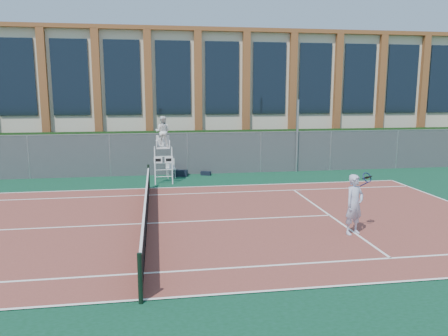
{
  "coord_description": "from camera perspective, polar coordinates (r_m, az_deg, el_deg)",
  "views": [
    {
      "loc": [
        0.41,
        -14.19,
        4.31
      ],
      "look_at": [
        3.07,
        3.0,
        1.31
      ],
      "focal_mm": 35.0,
      "sensor_mm": 36.0,
      "label": 1
    }
  ],
  "objects": [
    {
      "name": "sports_bag_far",
      "position": [
        23.07,
        -2.39,
        -0.69
      ],
      "size": [
        0.58,
        0.41,
        0.21
      ],
      "primitive_type": "cube",
      "rotation": [
        0.0,
        0.0,
        -0.37
      ],
      "color": "black",
      "rests_on": "apron"
    },
    {
      "name": "ground",
      "position": [
        14.83,
        -10.09,
        -7.26
      ],
      "size": [
        120.0,
        120.0,
        0.0
      ],
      "primitive_type": "plane",
      "color": "#233814"
    },
    {
      "name": "tennis_player",
      "position": [
        13.91,
        16.67,
        -4.56
      ],
      "size": [
        1.08,
        0.79,
        1.85
      ],
      "color": "#B2B8D5",
      "rests_on": "tennis_court"
    },
    {
      "name": "plastic_chair",
      "position": [
        22.54,
        -7.0,
        0.2
      ],
      "size": [
        0.51,
        0.51,
        0.97
      ],
      "color": "silver",
      "rests_on": "apron"
    },
    {
      "name": "building",
      "position": [
        32.14,
        -9.67,
        9.36
      ],
      "size": [
        45.0,
        10.6,
        8.22
      ],
      "color": "beige",
      "rests_on": "ground"
    },
    {
      "name": "fence",
      "position": [
        23.22,
        -9.74,
        1.7
      ],
      "size": [
        40.0,
        0.06,
        2.2
      ],
      "primitive_type": null,
      "color": "#595E60",
      "rests_on": "ground"
    },
    {
      "name": "steel_pole",
      "position": [
        24.23,
        9.54,
        4.13
      ],
      "size": [
        0.12,
        0.12,
        3.95
      ],
      "primitive_type": "cylinder",
      "color": "#9EA0A5",
      "rests_on": "ground"
    },
    {
      "name": "tennis_net",
      "position": [
        14.69,
        -10.16,
        -5.25
      ],
      "size": [
        0.1,
        11.3,
        1.1
      ],
      "color": "black",
      "rests_on": "ground"
    },
    {
      "name": "tennis_court",
      "position": [
        14.83,
        -10.1,
        -7.18
      ],
      "size": [
        23.77,
        10.97,
        0.02
      ],
      "primitive_type": "cube",
      "color": "brown",
      "rests_on": "apron"
    },
    {
      "name": "sports_bag_near",
      "position": [
        22.87,
        -5.77,
        -0.68
      ],
      "size": [
        0.82,
        0.51,
        0.33
      ],
      "primitive_type": "cube",
      "rotation": [
        0.0,
        0.0,
        -0.28
      ],
      "color": "black",
      "rests_on": "apron"
    },
    {
      "name": "hedge",
      "position": [
        24.4,
        -9.7,
        2.09
      ],
      "size": [
        40.0,
        1.4,
        2.2
      ],
      "primitive_type": "cube",
      "color": "black",
      "rests_on": "ground"
    },
    {
      "name": "apron",
      "position": [
        15.79,
        -10.02,
        -6.18
      ],
      "size": [
        36.0,
        20.0,
        0.01
      ],
      "primitive_type": "cube",
      "color": "#0D391E",
      "rests_on": "ground"
    },
    {
      "name": "umpire_chair",
      "position": [
        21.32,
        -8.01,
        4.48
      ],
      "size": [
        0.91,
        1.39,
        3.25
      ],
      "color": "white",
      "rests_on": "ground"
    }
  ]
}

